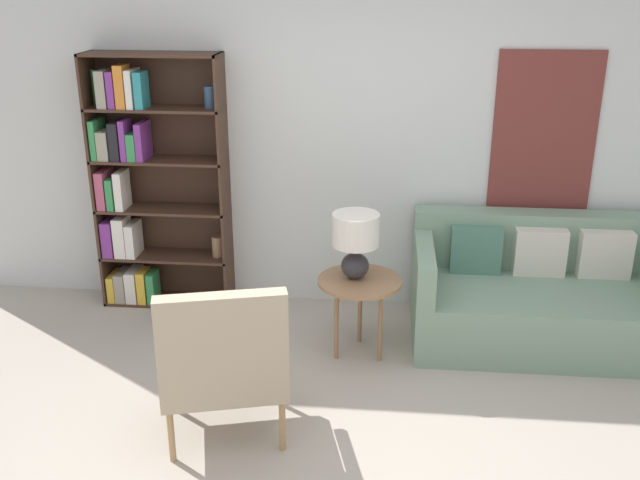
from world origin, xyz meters
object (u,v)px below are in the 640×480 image
Objects in this scene: bookshelf at (143,186)px; side_table at (360,287)px; table_lamp at (356,238)px; armchair at (223,360)px; couch at (540,296)px.

bookshelf reaches higher than side_table.
side_table is (1.66, -0.68, -0.45)m from bookshelf.
side_table is 1.25× the size of table_lamp.
armchair is 1.70× the size of side_table.
side_table is at bearing -36.51° from table_lamp.
armchair reaches higher than side_table.
table_lamp reaches higher than side_table.
armchair is at bearing -122.80° from side_table.
bookshelf is 2.02× the size of armchair.
side_table is (-1.26, -0.38, 0.18)m from couch.
table_lamp is at bearing -21.91° from bookshelf.
bookshelf is at bearing 119.57° from armchair.
couch is at bearing 15.21° from table_lamp.
couch is (2.92, -0.30, -0.64)m from bookshelf.
couch is (1.94, 1.43, -0.21)m from armchair.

